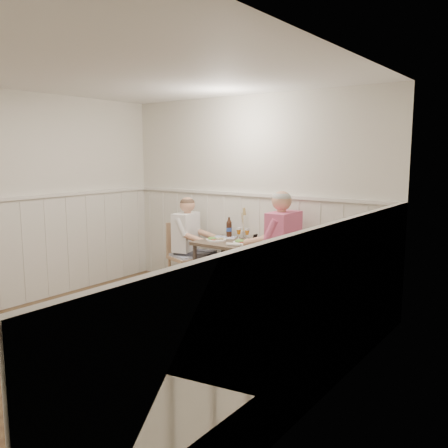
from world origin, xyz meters
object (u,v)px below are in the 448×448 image
chair_right (286,267)px  man_in_pink (280,260)px  diner_cream (189,250)px  beer_bottle (229,228)px  grass_vase (242,223)px  chair_left (186,253)px  dining_table (233,250)px

chair_right → man_in_pink: man_in_pink is taller
chair_right → diner_cream: 1.49m
beer_bottle → grass_vase: size_ratio=0.63×
chair_left → grass_vase: bearing=22.4°
dining_table → chair_right: 0.74m
man_in_pink → diner_cream: bearing=179.3°
chair_right → beer_bottle: (-0.97, 0.17, 0.35)m
dining_table → man_in_pink: bearing=-0.1°
dining_table → diner_cream: (-0.76, 0.02, -0.10)m
chair_left → man_in_pink: (1.48, -0.01, 0.11)m
diner_cream → chair_left: bearing=-171.2°
chair_right → grass_vase: bearing=163.1°
chair_right → diner_cream: (-1.49, -0.05, 0.03)m
chair_right → diner_cream: size_ratio=0.73×
chair_left → beer_bottle: size_ratio=3.44×
chair_right → chair_left: chair_right is taller
man_in_pink → beer_bottle: size_ratio=5.43×
beer_bottle → dining_table: bearing=-44.9°
diner_cream → beer_bottle: 0.65m
man_in_pink → grass_vase: 0.88m
chair_right → beer_bottle: bearing=169.8°
dining_table → diner_cream: 0.77m
grass_vase → diner_cream: bearing=-156.7°
dining_table → chair_left: size_ratio=0.95×
grass_vase → beer_bottle: bearing=-157.2°
beer_bottle → chair_left: bearing=-157.7°
dining_table → chair_right: (0.73, 0.07, -0.13)m
diner_cream → grass_vase: 0.84m
dining_table → man_in_pink: size_ratio=0.60×
man_in_pink → beer_bottle: (-0.92, 0.24, 0.26)m
man_in_pink → grass_vase: man_in_pink is taller
dining_table → man_in_pink: man_in_pink is taller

